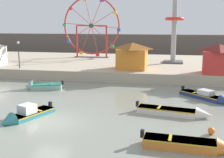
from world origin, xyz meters
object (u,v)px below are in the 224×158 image
object	(u,v)px
drop_tower_steel_tower	(174,23)
mooring_buoy_orange	(211,131)
motorboat_navy_blue	(209,97)
motorboat_seafoam	(40,86)
carnival_booth_red_striped	(218,58)
motorboat_orange_hull	(193,145)
promenade_lamp_near	(19,50)
ferris_wheel_red_frame	(91,27)
carnival_booth_orange_canopy	(132,55)
motorboat_white_red_stripe	(179,112)
motorboat_teal_painted	(23,116)

from	to	relation	value
drop_tower_steel_tower	mooring_buoy_orange	size ratio (longest dim) A/B	29.69
drop_tower_steel_tower	motorboat_navy_blue	bearing A→B (deg)	-78.99
motorboat_seafoam	carnival_booth_red_striped	bearing A→B (deg)	-175.92
motorboat_orange_hull	carnival_booth_red_striped	world-z (taller)	carnival_booth_red_striped
motorboat_orange_hull	promenade_lamp_near	distance (m)	26.96
carnival_booth_red_striped	mooring_buoy_orange	world-z (taller)	carnival_booth_red_striped
ferris_wheel_red_frame	motorboat_seafoam	bearing A→B (deg)	-91.25
carnival_booth_orange_canopy	motorboat_navy_blue	bearing A→B (deg)	-46.98
motorboat_white_red_stripe	carnival_booth_orange_canopy	world-z (taller)	carnival_booth_orange_canopy
motorboat_teal_painted	carnival_booth_red_striped	world-z (taller)	carnival_booth_red_striped
ferris_wheel_red_frame	carnival_booth_orange_canopy	size ratio (longest dim) A/B	2.54
motorboat_white_red_stripe	motorboat_teal_painted	world-z (taller)	motorboat_teal_painted
motorboat_orange_hull	drop_tower_steel_tower	world-z (taller)	drop_tower_steel_tower
motorboat_navy_blue	carnival_booth_red_striped	bearing A→B (deg)	121.57
motorboat_orange_hull	mooring_buoy_orange	distance (m)	2.84
carnival_booth_orange_canopy	motorboat_teal_painted	bearing A→B (deg)	-106.89
motorboat_white_red_stripe	motorboat_navy_blue	size ratio (longest dim) A/B	1.25
ferris_wheel_red_frame	drop_tower_steel_tower	size ratio (longest dim) A/B	0.77
motorboat_orange_hull	promenade_lamp_near	world-z (taller)	promenade_lamp_near
motorboat_white_red_stripe	motorboat_teal_painted	xyz separation A→B (m)	(-10.98, -3.11, 0.03)
motorboat_seafoam	promenade_lamp_near	size ratio (longest dim) A/B	1.21
motorboat_seafoam	mooring_buoy_orange	distance (m)	18.67
carnival_booth_red_striped	mooring_buoy_orange	xyz separation A→B (m)	(-2.71, -15.95, -2.72)
motorboat_teal_painted	drop_tower_steel_tower	bearing A→B (deg)	177.84
motorboat_teal_painted	mooring_buoy_orange	xyz separation A→B (m)	(12.85, -0.30, -0.06)
motorboat_navy_blue	carnival_booth_red_striped	world-z (taller)	carnival_booth_red_striped
motorboat_orange_hull	ferris_wheel_red_frame	size ratio (longest dim) A/B	0.52
motorboat_white_red_stripe	motorboat_orange_hull	xyz separation A→B (m)	(0.59, -5.95, 0.04)
carnival_booth_orange_canopy	mooring_buoy_orange	bearing A→B (deg)	-66.51
motorboat_white_red_stripe	motorboat_seafoam	bearing A→B (deg)	165.50
motorboat_seafoam	promenade_lamp_near	distance (m)	8.33
motorboat_seafoam	drop_tower_steel_tower	distance (m)	21.19
drop_tower_steel_tower	carnival_booth_red_striped	bearing A→B (deg)	-60.16
motorboat_white_red_stripe	drop_tower_steel_tower	size ratio (longest dim) A/B	0.44
carnival_booth_red_striped	promenade_lamp_near	world-z (taller)	promenade_lamp_near
motorboat_orange_hull	ferris_wheel_red_frame	world-z (taller)	ferris_wheel_red_frame
motorboat_white_red_stripe	carnival_booth_red_striped	xyz separation A→B (m)	(4.58, 12.54, 2.69)
carnival_booth_red_striped	promenade_lamp_near	bearing A→B (deg)	-173.19
motorboat_white_red_stripe	carnival_booth_red_striped	world-z (taller)	carnival_booth_red_striped
motorboat_white_red_stripe	ferris_wheel_red_frame	xyz separation A→B (m)	(-13.65, 25.40, 5.99)
motorboat_navy_blue	ferris_wheel_red_frame	bearing A→B (deg)	173.74
drop_tower_steel_tower	carnival_booth_orange_canopy	world-z (taller)	drop_tower_steel_tower
ferris_wheel_red_frame	drop_tower_steel_tower	distance (m)	14.07
motorboat_navy_blue	motorboat_white_red_stripe	bearing A→B (deg)	-74.48
drop_tower_steel_tower	promenade_lamp_near	xyz separation A→B (m)	(-19.15, -9.20, -3.35)
ferris_wheel_red_frame	drop_tower_steel_tower	xyz separation A→B (m)	(13.36, -4.38, 0.58)
motorboat_navy_blue	carnival_booth_red_striped	size ratio (longest dim) A/B	1.18
motorboat_white_red_stripe	mooring_buoy_orange	size ratio (longest dim) A/B	13.14
carnival_booth_orange_canopy	ferris_wheel_red_frame	bearing A→B (deg)	127.50
motorboat_teal_painted	carnival_booth_red_striped	size ratio (longest dim) A/B	1.17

